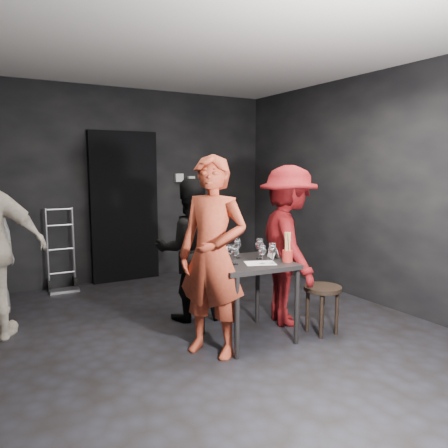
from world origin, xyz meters
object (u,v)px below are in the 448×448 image
woman_black (190,250)px  breadstick_cup (288,247)px  tasting_table (248,271)px  man_maroon (288,238)px  wine_bottle (223,250)px  stool (322,295)px  server_red (212,242)px  hand_truck (62,275)px

woman_black → breadstick_cup: woman_black is taller
tasting_table → man_maroon: (0.59, 0.17, 0.24)m
woman_black → wine_bottle: woman_black is taller
stool → woman_black: 1.43m
stool → server_red: 1.30m
tasting_table → man_maroon: size_ratio=0.42×
breadstick_cup → tasting_table: bearing=145.4°
hand_truck → tasting_table: hand_truck is taller
hand_truck → wine_bottle: 2.81m
hand_truck → man_maroon: (1.82, -2.41, 0.68)m
stool → wine_bottle: size_ratio=1.49×
hand_truck → stool: 3.43m
stool → breadstick_cup: size_ratio=1.58×
breadstick_cup → hand_truck: bearing=118.8°
stool → man_maroon: (-0.11, 0.41, 0.51)m
wine_bottle → man_maroon: bearing=9.3°
stool → wine_bottle: wine_bottle is taller
man_maroon → wine_bottle: 0.85m
hand_truck → man_maroon: 3.10m
woman_black → wine_bottle: 0.76m
hand_truck → breadstick_cup: 3.25m
hand_truck → tasting_table: size_ratio=1.45×
stool → breadstick_cup: bearing=174.6°
breadstick_cup → man_maroon: bearing=51.6°
hand_truck → server_red: (0.79, -2.69, 0.78)m
hand_truck → wine_bottle: size_ratio=3.44×
tasting_table → server_red: (-0.44, -0.11, 0.33)m
tasting_table → woman_black: woman_black is taller
server_red → breadstick_cup: bearing=49.5°
server_red → breadstick_cup: 0.75m
woman_black → hand_truck: bearing=-45.5°
tasting_table → server_red: size_ratio=0.38×
woman_black → man_maroon: (0.82, -0.62, 0.14)m
stool → breadstick_cup: (-0.41, 0.04, 0.50)m
wine_bottle → breadstick_cup: size_ratio=1.06×
stool → server_red: server_red is taller
breadstick_cup → server_red: bearing=173.1°
man_maroon → wine_bottle: (-0.84, -0.14, -0.02)m
stool → man_maroon: man_maroon is taller
stool → server_red: (-1.14, 0.13, 0.61)m
woman_black → tasting_table: bearing=121.9°
hand_truck → wine_bottle: bearing=-67.3°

